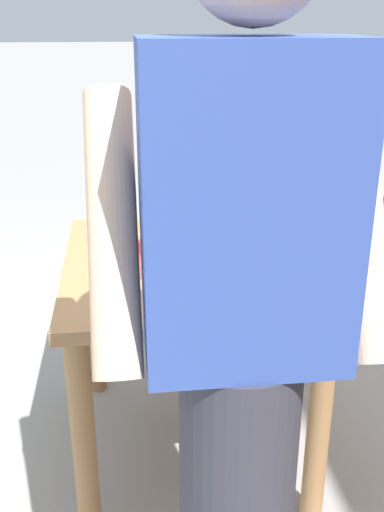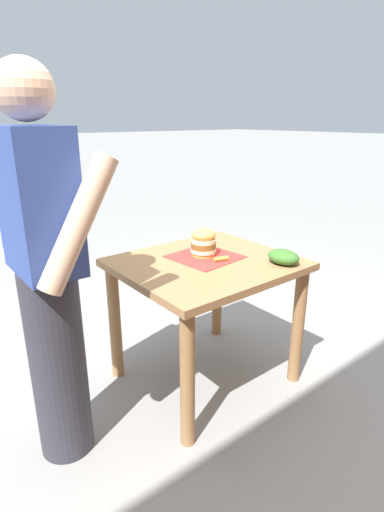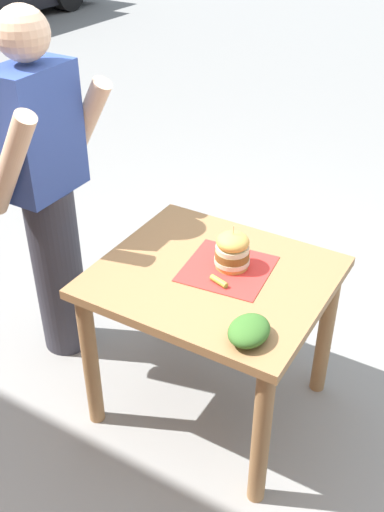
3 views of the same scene
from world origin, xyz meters
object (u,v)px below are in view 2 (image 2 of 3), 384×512
at_px(patio_table, 206,284).
at_px(sandwich, 203,242).
at_px(side_salad, 283,257).
at_px(pickle_spear, 221,259).
at_px(diner_across_table, 48,273).

xyz_separation_m(patio_table, sandwich, (0.08, -0.04, 0.22)).
distance_m(sandwich, side_salad, 0.45).
bearing_deg(pickle_spear, sandwich, 5.47).
bearing_deg(sandwich, diner_across_table, 95.30).
bearing_deg(side_salad, sandwich, 34.87).
relative_size(patio_table, diner_across_table, 0.55).
xyz_separation_m(sandwich, diner_across_table, (-0.08, 0.90, 0.06)).
bearing_deg(diner_across_table, sandwich, -84.70).
distance_m(patio_table, pickle_spear, 0.17).
bearing_deg(sandwich, side_salad, -145.13).
relative_size(sandwich, side_salad, 1.06).
bearing_deg(pickle_spear, patio_table, 44.49).
bearing_deg(patio_table, diner_across_table, 90.35).
xyz_separation_m(patio_table, diner_across_table, (-0.01, 0.86, 0.28)).
xyz_separation_m(pickle_spear, diner_across_table, (0.05, 0.91, 0.12)).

